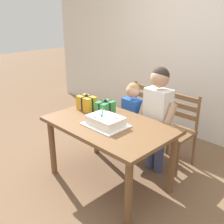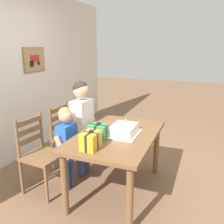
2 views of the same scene
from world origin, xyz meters
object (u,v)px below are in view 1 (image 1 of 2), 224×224
at_px(child_younger, 132,114).
at_px(chair_left, 137,117).
at_px(birthday_cake, 106,121).
at_px(gift_box_red_large, 105,108).
at_px(gift_box_beside_cake, 87,103).
at_px(dining_table, 109,132).
at_px(chair_right, 176,130).
at_px(child_older, 158,111).

bearing_deg(child_younger, chair_left, 116.72).
distance_m(birthday_cake, gift_box_red_large, 0.31).
height_order(gift_box_red_large, gift_box_beside_cake, gift_box_beside_cake).
relative_size(dining_table, chair_right, 1.48).
bearing_deg(chair_left, gift_box_beside_cake, -102.69).
bearing_deg(chair_right, child_older, -108.38).
height_order(dining_table, chair_left, chair_left).
distance_m(child_older, child_younger, 0.41).
distance_m(birthday_cake, chair_right, 1.01).
xyz_separation_m(dining_table, gift_box_beside_cake, (-0.48, 0.10, 0.19)).
bearing_deg(dining_table, child_older, 68.99).
height_order(gift_box_red_large, chair_left, same).
height_order(birthday_cake, gift_box_beside_cake, gift_box_beside_cake).
bearing_deg(child_older, chair_left, 151.78).
relative_size(gift_box_beside_cake, chair_right, 0.24).
distance_m(chair_left, child_younger, 0.35).
xyz_separation_m(gift_box_red_large, child_older, (0.42, 0.42, -0.03)).
relative_size(gift_box_red_large, child_older, 0.16).
relative_size(chair_left, child_older, 0.72).
distance_m(chair_left, child_older, 0.68).
bearing_deg(gift_box_beside_cake, dining_table, -11.52).
distance_m(gift_box_red_large, chair_right, 0.94).
xyz_separation_m(birthday_cake, child_older, (0.20, 0.64, 0.00)).
height_order(child_older, child_younger, child_older).
height_order(dining_table, child_younger, child_younger).
height_order(birthday_cake, gift_box_red_large, birthday_cake).
bearing_deg(child_younger, birthday_cake, -73.52).
height_order(gift_box_red_large, chair_right, same).
relative_size(birthday_cake, child_older, 0.34).
relative_size(birthday_cake, gift_box_red_large, 2.20).
xyz_separation_m(dining_table, birthday_cake, (0.02, -0.07, 0.15)).
bearing_deg(dining_table, child_younger, 106.30).
distance_m(gift_box_red_large, chair_left, 0.79).
bearing_deg(gift_box_beside_cake, chair_right, 43.65).
bearing_deg(gift_box_red_large, chair_left, 98.36).
xyz_separation_m(birthday_cake, gift_box_red_large, (-0.23, 0.21, 0.03)).
height_order(birthday_cake, chair_left, birthday_cake).
bearing_deg(chair_right, gift_box_beside_cake, -136.35).
xyz_separation_m(gift_box_beside_cake, chair_right, (0.79, 0.75, -0.35)).
relative_size(birthday_cake, chair_left, 0.48).
height_order(chair_right, child_younger, child_younger).
distance_m(gift_box_red_large, child_older, 0.60).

